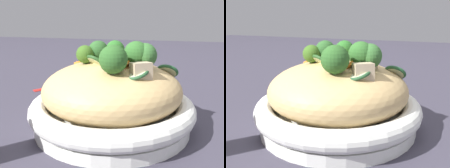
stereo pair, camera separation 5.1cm
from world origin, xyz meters
TOP-DOWN VIEW (x-y plane):
  - ground_plane at (0.00, 0.00)m, footprint 3.00×3.00m
  - serving_bowl at (0.00, 0.00)m, footprint 0.32×0.32m
  - noodle_heap at (0.00, -0.00)m, footprint 0.27×0.27m
  - broccoli_florets at (-0.01, -0.00)m, footprint 0.16×0.22m
  - carrot_coins at (-0.01, -0.01)m, footprint 0.16×0.10m
  - zucchini_slices at (-0.02, -0.01)m, footprint 0.21×0.17m
  - chicken_chunks at (-0.06, 0.04)m, footprint 0.04×0.09m
  - chopsticks_pair at (0.19, -0.26)m, footprint 0.16×0.18m

SIDE VIEW (x-z plane):
  - ground_plane at x=0.00m, z-range 0.00..0.00m
  - chopsticks_pair at x=0.19m, z-range 0.00..0.01m
  - serving_bowl at x=0.00m, z-range 0.00..0.06m
  - noodle_heap at x=0.00m, z-range 0.02..0.14m
  - zucchini_slices at x=-0.02m, z-range 0.10..0.15m
  - chicken_chunks at x=-0.06m, z-range 0.11..0.15m
  - carrot_coins at x=-0.01m, z-range 0.11..0.15m
  - broccoli_florets at x=-0.01m, z-range 0.11..0.18m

